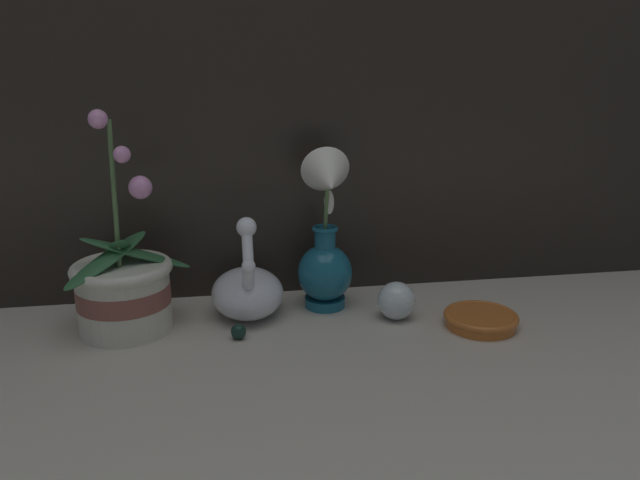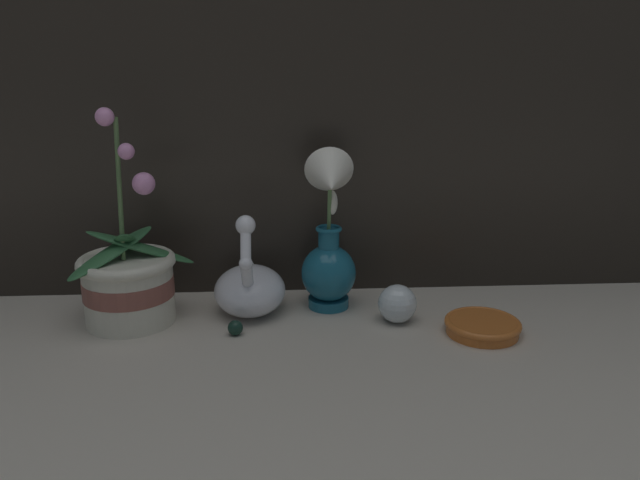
{
  "view_description": "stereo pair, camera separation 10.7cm",
  "coord_description": "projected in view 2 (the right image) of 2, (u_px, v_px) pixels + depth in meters",
  "views": [
    {
      "loc": [
        -0.14,
        -0.86,
        0.46
      ],
      "look_at": [
        0.03,
        0.15,
        0.15
      ],
      "focal_mm": 35.0,
      "sensor_mm": 36.0,
      "label": 1
    },
    {
      "loc": [
        -0.03,
        -0.87,
        0.46
      ],
      "look_at": [
        0.03,
        0.15,
        0.15
      ],
      "focal_mm": 35.0,
      "sensor_mm": 36.0,
      "label": 2
    }
  ],
  "objects": [
    {
      "name": "ground_plane",
      "position": [
        308.0,
        360.0,
        0.97
      ],
      "size": [
        2.8,
        2.8,
        0.0
      ],
      "primitive_type": "plane",
      "color": "#BCB2A3"
    },
    {
      "name": "glass_sphere",
      "position": [
        397.0,
        304.0,
        1.1
      ],
      "size": [
        0.07,
        0.07,
        0.07
      ],
      "color": "silver",
      "rests_on": "ground_plane"
    },
    {
      "name": "blue_vase",
      "position": [
        329.0,
        246.0,
        1.13
      ],
      "size": [
        0.1,
        0.13,
        0.3
      ],
      "color": "#195B75",
      "rests_on": "ground_plane"
    },
    {
      "name": "glass_bauble",
      "position": [
        235.0,
        328.0,
        1.05
      ],
      "size": [
        0.03,
        0.03,
        0.03
      ],
      "color": "#142D23",
      "rests_on": "ground_plane"
    },
    {
      "name": "swan_figurine",
      "position": [
        250.0,
        286.0,
        1.13
      ],
      "size": [
        0.13,
        0.19,
        0.2
      ],
      "color": "white",
      "rests_on": "ground_plane"
    },
    {
      "name": "amber_dish",
      "position": [
        483.0,
        326.0,
        1.06
      ],
      "size": [
        0.13,
        0.13,
        0.02
      ],
      "color": "#C66628",
      "rests_on": "ground_plane"
    },
    {
      "name": "orchid_potted_plant",
      "position": [
        128.0,
        280.0,
        1.09
      ],
      "size": [
        0.21,
        0.19,
        0.37
      ],
      "color": "beige",
      "rests_on": "ground_plane"
    }
  ]
}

